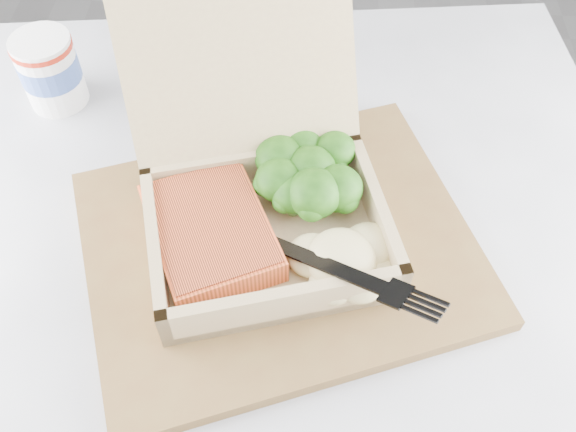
# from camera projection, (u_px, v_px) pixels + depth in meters

# --- Properties ---
(floor) EXTENTS (4.00, 4.00, 0.00)m
(floor) POSITION_uv_depth(u_px,v_px,m) (438.00, 214.00, 1.49)
(floor) COLOR gray
(floor) RESTS_ON ground
(cafe_table) EXTENTS (0.78, 0.78, 0.70)m
(cafe_table) POSITION_uv_depth(u_px,v_px,m) (284.00, 333.00, 0.74)
(cafe_table) COLOR black
(cafe_table) RESTS_ON floor
(serving_tray) EXTENTS (0.42, 0.38, 0.01)m
(serving_tray) POSITION_uv_depth(u_px,v_px,m) (279.00, 247.00, 0.58)
(serving_tray) COLOR brown
(serving_tray) RESTS_ON cafe_table
(takeout_container) EXTENTS (0.26, 0.28, 0.18)m
(takeout_container) POSITION_uv_depth(u_px,v_px,m) (259.00, 180.00, 0.56)
(takeout_container) COLOR tan
(takeout_container) RESTS_ON serving_tray
(salmon_fillet) EXTENTS (0.14, 0.16, 0.03)m
(salmon_fillet) POSITION_uv_depth(u_px,v_px,m) (211.00, 232.00, 0.56)
(salmon_fillet) COLOR orange
(salmon_fillet) RESTS_ON takeout_container
(broccoli_pile) EXTENTS (0.11, 0.11, 0.04)m
(broccoli_pile) POSITION_uv_depth(u_px,v_px,m) (311.00, 174.00, 0.59)
(broccoli_pile) COLOR #32781A
(broccoli_pile) RESTS_ON takeout_container
(mashed_potatoes) EXTENTS (0.10, 0.08, 0.03)m
(mashed_potatoes) POSITION_uv_depth(u_px,v_px,m) (341.00, 258.00, 0.54)
(mashed_potatoes) COLOR beige
(mashed_potatoes) RESTS_ON takeout_container
(plastic_fork) EXTENTS (0.15, 0.11, 0.04)m
(plastic_fork) POSITION_uv_depth(u_px,v_px,m) (300.00, 249.00, 0.53)
(plastic_fork) COLOR black
(plastic_fork) RESTS_ON mashed_potatoes
(paper_cup) EXTENTS (0.06, 0.06, 0.08)m
(paper_cup) POSITION_uv_depth(u_px,v_px,m) (49.00, 69.00, 0.68)
(paper_cup) COLOR white
(paper_cup) RESTS_ON cafe_table
(receipt) EXTENTS (0.08, 0.14, 0.00)m
(receipt) POSITION_uv_depth(u_px,v_px,m) (313.00, 98.00, 0.71)
(receipt) COLOR white
(receipt) RESTS_ON cafe_table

